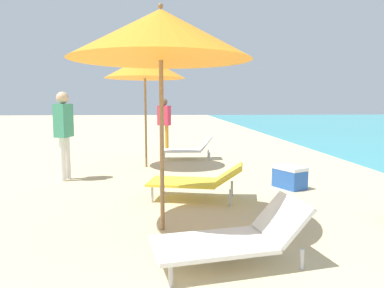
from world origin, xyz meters
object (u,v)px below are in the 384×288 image
umbrella_farthest (145,68)px  person_walking_near (64,127)px  umbrella_second (161,35)px  lounger_farthest_shoreside (188,149)px  person_walking_far (164,120)px  lounger_second_shoreside (197,180)px  lounger_second_inland (234,237)px  cooler_box (290,177)px

umbrella_farthest → person_walking_near: (-1.48, -1.27, -1.23)m
umbrella_second → lounger_farthest_shoreside: size_ratio=1.87×
umbrella_second → person_walking_far: size_ratio=1.61×
lounger_second_shoreside → lounger_second_inland: (0.15, -2.23, -0.04)m
lounger_second_shoreside → person_walking_near: person_walking_near is taller
umbrella_farthest → person_walking_near: size_ratio=1.52×
lounger_farthest_shoreside → person_walking_near: person_walking_near is taller
person_walking_far → umbrella_farthest: bearing=-160.5°
umbrella_farthest → person_walking_near: 2.31m
umbrella_farthest → lounger_farthest_shoreside: umbrella_farthest is taller
umbrella_second → umbrella_farthest: umbrella_second is taller
umbrella_second → lounger_second_shoreside: bearing=68.2°
umbrella_farthest → cooler_box: (2.62, -2.19, -2.07)m
umbrella_second → lounger_second_shoreside: 2.38m
person_walking_near → person_walking_far: bearing=-100.7°
lounger_second_shoreside → person_walking_far: size_ratio=0.96×
person_walking_near → person_walking_far: size_ratio=1.06×
person_walking_near → cooler_box: person_walking_near is taller
cooler_box → person_walking_near: bearing=167.4°
lounger_second_shoreside → umbrella_farthest: 3.55m
cooler_box → umbrella_second: bearing=-139.2°
lounger_second_shoreside → umbrella_farthest: umbrella_farthest is taller
umbrella_farthest → lounger_farthest_shoreside: (1.03, 1.09, -1.99)m
umbrella_second → lounger_second_inland: bearing=-54.7°
lounger_second_shoreside → umbrella_second: bearing=81.0°
lounger_farthest_shoreside → cooler_box: size_ratio=2.16×
lounger_second_inland → lounger_second_shoreside: bearing=-96.6°
lounger_second_inland → person_walking_near: (-2.57, 3.76, 0.77)m
lounger_second_shoreside → cooler_box: bearing=-147.1°
lounger_farthest_shoreside → cooler_box: 3.64m
lounger_second_shoreside → person_walking_far: person_walking_far is taller
umbrella_farthest → person_walking_far: size_ratio=1.60×
lounger_farthest_shoreside → person_walking_near: 3.53m
lounger_farthest_shoreside → person_walking_far: person_walking_far is taller
lounger_second_shoreside → lounger_farthest_shoreside: 3.89m
umbrella_second → cooler_box: umbrella_second is taller
lounger_second_inland → umbrella_second: bearing=-65.3°
umbrella_farthest → cooler_box: 4.00m
person_walking_near → cooler_box: bearing=-177.5°
lounger_farthest_shoreside → cooler_box: (1.59, -3.28, -0.09)m
lounger_second_inland → person_walking_far: person_walking_far is taller
lounger_farthest_shoreside → person_walking_far: size_ratio=0.86×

